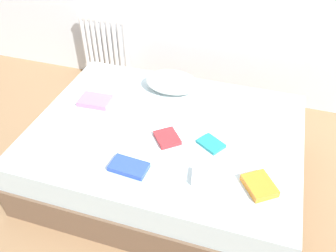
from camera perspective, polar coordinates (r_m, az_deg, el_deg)
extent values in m
plane|color=#93704C|center=(2.93, -0.29, -7.81)|extent=(8.00, 8.00, 0.00)
cube|color=brown|center=(2.83, -0.30, -5.90)|extent=(2.00, 1.50, 0.28)
cube|color=silver|center=(2.66, -0.32, -2.15)|extent=(1.96, 1.46, 0.22)
cylinder|color=white|center=(4.02, -13.48, 13.25)|extent=(0.04, 0.04, 0.60)
cylinder|color=white|center=(3.99, -12.70, 13.18)|extent=(0.04, 0.04, 0.60)
cylinder|color=white|center=(3.96, -11.90, 13.10)|extent=(0.04, 0.04, 0.60)
cylinder|color=white|center=(3.94, -11.10, 13.01)|extent=(0.04, 0.04, 0.60)
cylinder|color=white|center=(3.91, -10.28, 12.93)|extent=(0.04, 0.04, 0.60)
cylinder|color=white|center=(3.88, -9.46, 12.84)|extent=(0.04, 0.04, 0.60)
cylinder|color=white|center=(3.86, -8.62, 12.74)|extent=(0.04, 0.04, 0.60)
cylinder|color=white|center=(3.84, -7.78, 12.65)|extent=(0.04, 0.04, 0.60)
cylinder|color=white|center=(3.81, -6.92, 12.55)|extent=(0.04, 0.04, 0.60)
cube|color=white|center=(3.79, -10.79, 16.66)|extent=(0.53, 0.04, 0.04)
cube|color=white|center=(4.04, -9.82, 9.42)|extent=(0.53, 0.04, 0.04)
ellipsoid|color=white|center=(2.95, 0.66, 7.16)|extent=(0.45, 0.31, 0.15)
cube|color=orange|center=(2.23, 14.70, -9.38)|extent=(0.25, 0.26, 0.04)
cube|color=#2847B7|center=(2.29, -6.40, -6.65)|extent=(0.25, 0.16, 0.04)
cube|color=pink|center=(2.88, -11.80, 4.06)|extent=(0.25, 0.19, 0.04)
cube|color=teal|center=(2.46, 7.02, -2.90)|extent=(0.21, 0.20, 0.02)
cube|color=red|center=(2.48, -0.13, -1.94)|extent=(0.23, 0.23, 0.03)
cube|color=white|center=(2.22, 7.10, -8.40)|extent=(0.26, 0.17, 0.04)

